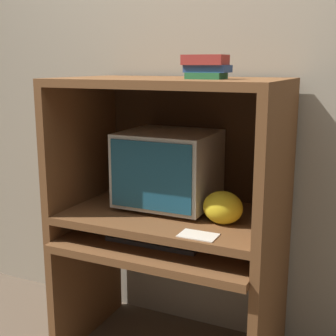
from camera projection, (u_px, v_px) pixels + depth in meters
name	position (u px, v px, depth m)	size (l,w,h in m)	color
wall_back	(201.00, 88.00, 2.39)	(6.00, 0.06, 2.60)	gray
desk_base	(167.00, 282.00, 2.22)	(1.01, 0.66, 0.63)	brown
desk_monitor_shelf	(171.00, 217.00, 2.19)	(1.01, 0.62, 0.12)	brown
hutch_upper	(174.00, 123.00, 2.13)	(1.01, 0.62, 0.62)	brown
crt_monitor	(168.00, 168.00, 2.23)	(0.43, 0.39, 0.36)	beige
keyboard	(155.00, 240.00, 2.13)	(0.44, 0.15, 0.03)	#2D2D30
mouse	(214.00, 249.00, 2.02)	(0.06, 0.04, 0.03)	#28282B
snack_bag	(223.00, 208.00, 2.01)	(0.18, 0.13, 0.14)	gold
book_stack	(206.00, 67.00, 1.91)	(0.18, 0.12, 0.10)	#236638
paper_card	(198.00, 235.00, 1.88)	(0.15, 0.10, 0.00)	beige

